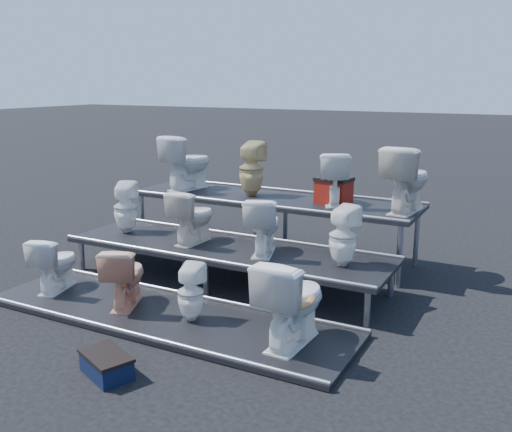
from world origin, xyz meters
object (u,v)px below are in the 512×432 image
at_px(red_crate, 334,192).
at_px(toilet_1, 125,276).
at_px(toilet_6, 263,225).
at_px(toilet_7, 343,236).
at_px(toilet_2, 191,292).
at_px(toilet_11, 407,179).
at_px(toilet_3, 292,300).
at_px(toilet_9, 251,169).
at_px(toilet_8, 187,162).
at_px(toilet_10, 334,178).
at_px(toilet_0, 55,263).
at_px(toilet_4, 125,207).
at_px(step_stool, 107,366).
at_px(toilet_5, 193,216).

bearing_deg(red_crate, toilet_1, -112.19).
relative_size(toilet_6, toilet_7, 1.02).
height_order(toilet_2, toilet_11, toilet_11).
relative_size(toilet_1, toilet_11, 0.81).
relative_size(toilet_3, toilet_9, 1.09).
relative_size(toilet_8, toilet_11, 0.98).
xyz_separation_m(toilet_3, toilet_10, (-0.56, 2.60, 0.73)).
relative_size(toilet_0, toilet_4, 0.95).
height_order(toilet_4, toilet_10, toilet_10).
relative_size(toilet_3, red_crate, 1.99).
bearing_deg(toilet_10, toilet_11, 156.91).
xyz_separation_m(toilet_4, red_crate, (2.51, 1.34, 0.21)).
relative_size(toilet_10, toilet_11, 0.84).
distance_m(toilet_4, toilet_7, 3.12).
xyz_separation_m(toilet_2, step_stool, (-0.07, -1.22, -0.28)).
height_order(toilet_5, toilet_11, toilet_11).
height_order(red_crate, step_stool, red_crate).
bearing_deg(toilet_9, toilet_11, 178.34).
bearing_deg(toilet_11, toilet_4, 26.96).
distance_m(toilet_4, toilet_11, 3.76).
distance_m(toilet_5, toilet_7, 2.02).
height_order(toilet_0, toilet_6, toilet_6).
relative_size(toilet_5, red_crate, 1.60).
relative_size(toilet_0, toilet_7, 0.96).
height_order(toilet_7, toilet_8, toilet_8).
bearing_deg(toilet_4, toilet_8, -118.29).
distance_m(toilet_5, toilet_10, 1.97).
height_order(toilet_11, step_stool, toilet_11).
bearing_deg(toilet_11, toilet_7, 80.36).
bearing_deg(toilet_6, toilet_10, -124.58).
bearing_deg(toilet_4, red_crate, -173.83).
xyz_separation_m(toilet_1, toilet_5, (0.04, 1.30, 0.40)).
height_order(toilet_8, red_crate, toilet_8).
distance_m(toilet_1, toilet_3, 2.02).
distance_m(toilet_1, toilet_8, 2.89).
bearing_deg(toilet_10, step_stool, 57.24).
bearing_deg(toilet_2, toilet_5, -65.74).
height_order(toilet_4, toilet_9, toilet_9).
xyz_separation_m(toilet_2, toilet_11, (1.56, 2.60, 0.92)).
distance_m(toilet_6, red_crate, 1.41).
xyz_separation_m(toilet_6, toilet_7, (1.00, 0.00, -0.01)).
relative_size(toilet_2, toilet_5, 0.87).
xyz_separation_m(toilet_0, toilet_4, (-0.01, 1.30, 0.42)).
xyz_separation_m(toilet_0, toilet_3, (3.08, 0.00, 0.10)).
height_order(toilet_5, toilet_7, toilet_5).
relative_size(toilet_1, toilet_4, 0.99).
distance_m(toilet_10, red_crate, 0.21).
relative_size(toilet_8, toilet_10, 1.16).
distance_m(toilet_5, step_stool, 2.73).
relative_size(toilet_1, toilet_6, 0.98).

